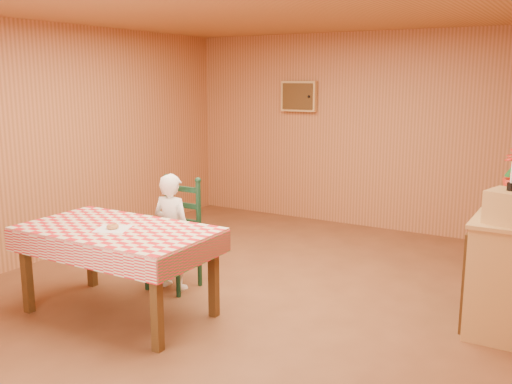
{
  "coord_description": "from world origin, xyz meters",
  "views": [
    {
      "loc": [
        2.64,
        -4.34,
        2.0
      ],
      "look_at": [
        0.0,
        0.2,
        0.95
      ],
      "focal_mm": 40.0,
      "sensor_mm": 36.0,
      "label": 1
    }
  ],
  "objects_px": {
    "shelf_unit": "(509,267)",
    "storage_bin": "(498,295)",
    "dining_table": "(118,237)",
    "ladder_chair": "(176,236)",
    "crate": "(510,207)",
    "seated_child": "(172,232)"
  },
  "relations": [
    {
      "from": "dining_table",
      "to": "ladder_chair",
      "type": "xyz_separation_m",
      "value": [
        -0.0,
        0.79,
        -0.18
      ]
    },
    {
      "from": "dining_table",
      "to": "ladder_chair",
      "type": "height_order",
      "value": "ladder_chair"
    },
    {
      "from": "ladder_chair",
      "to": "seated_child",
      "type": "bearing_deg",
      "value": -90.0
    },
    {
      "from": "ladder_chair",
      "to": "storage_bin",
      "type": "relative_size",
      "value": 2.53
    },
    {
      "from": "dining_table",
      "to": "crate",
      "type": "xyz_separation_m",
      "value": [
        2.89,
        1.13,
        0.37
      ]
    },
    {
      "from": "ladder_chair",
      "to": "shelf_unit",
      "type": "bearing_deg",
      "value": 14.55
    },
    {
      "from": "dining_table",
      "to": "crate",
      "type": "relative_size",
      "value": 5.52
    },
    {
      "from": "dining_table",
      "to": "storage_bin",
      "type": "distance_m",
      "value": 3.23
    },
    {
      "from": "shelf_unit",
      "to": "storage_bin",
      "type": "distance_m",
      "value": 0.26
    },
    {
      "from": "ladder_chair",
      "to": "dining_table",
      "type": "bearing_deg",
      "value": -90.0
    },
    {
      "from": "ladder_chair",
      "to": "storage_bin",
      "type": "distance_m",
      "value": 2.93
    },
    {
      "from": "ladder_chair",
      "to": "shelf_unit",
      "type": "distance_m",
      "value": 2.98
    },
    {
      "from": "ladder_chair",
      "to": "crate",
      "type": "distance_m",
      "value": 2.96
    },
    {
      "from": "shelf_unit",
      "to": "crate",
      "type": "bearing_deg",
      "value": -88.77
    },
    {
      "from": "crate",
      "to": "shelf_unit",
      "type": "bearing_deg",
      "value": 91.23
    },
    {
      "from": "dining_table",
      "to": "shelf_unit",
      "type": "bearing_deg",
      "value": 28.04
    },
    {
      "from": "shelf_unit",
      "to": "storage_bin",
      "type": "xyz_separation_m",
      "value": [
        -0.06,
        -0.03,
        -0.25
      ]
    },
    {
      "from": "seated_child",
      "to": "ladder_chair",
      "type": "bearing_deg",
      "value": -90.0
    },
    {
      "from": "ladder_chair",
      "to": "shelf_unit",
      "type": "relative_size",
      "value": 0.87
    },
    {
      "from": "crate",
      "to": "storage_bin",
      "type": "height_order",
      "value": "crate"
    },
    {
      "from": "crate",
      "to": "storage_bin",
      "type": "relative_size",
      "value": 0.7
    },
    {
      "from": "dining_table",
      "to": "storage_bin",
      "type": "xyz_separation_m",
      "value": [
        2.82,
        1.51,
        -0.47
      ]
    }
  ]
}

